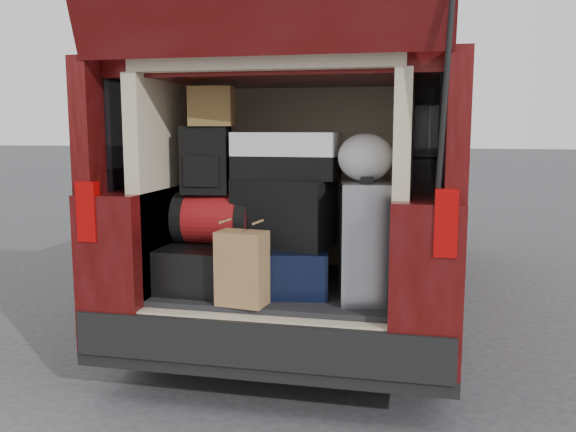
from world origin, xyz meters
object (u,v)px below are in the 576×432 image
navy_hardshell (287,267)px  red_duffel (215,218)px  black_soft_case (284,213)px  black_hardshell (210,265)px  twotone_duffel (287,156)px  kraft_bag (242,268)px  backpack (206,160)px  silver_roller (365,240)px

navy_hardshell → red_duffel: (-0.41, -0.01, 0.26)m
black_soft_case → black_hardshell: bearing=-164.2°
navy_hardshell → black_soft_case: 0.30m
twotone_duffel → black_soft_case: bearing=-107.7°
kraft_bag → twotone_duffel: twotone_duffel is taller
black_hardshell → twotone_duffel: twotone_duffel is taller
navy_hardshell → black_soft_case: bearing=-152.8°
kraft_bag → black_hardshell: bearing=139.7°
kraft_bag → twotone_duffel: size_ratio=0.67×
twotone_duffel → navy_hardshell: bearing=-77.2°
kraft_bag → twotone_duffel: 0.68m
navy_hardshell → kraft_bag: kraft_bag is taller
twotone_duffel → backpack: bearing=-172.3°
black_hardshell → navy_hardshell: navy_hardshell is taller
black_soft_case → navy_hardshell: bearing=47.9°
silver_roller → kraft_bag: 0.65m
silver_roller → backpack: (-0.88, 0.07, 0.40)m
black_hardshell → backpack: size_ratio=1.61×
silver_roller → black_soft_case: 0.47m
black_soft_case → kraft_bag: bearing=-99.7°
black_hardshell → silver_roller: bearing=-1.0°
backpack → twotone_duffel: (0.44, 0.05, 0.03)m
red_duffel → kraft_bag: bearing=-53.3°
black_hardshell → backpack: bearing=153.9°
black_soft_case → twotone_duffel: 0.31m
navy_hardshell → silver_roller: bearing=-22.2°
silver_roller → red_duffel: bearing=164.0°
navy_hardshell → silver_roller: (0.44, -0.10, 0.18)m
black_hardshell → silver_roller: 0.89m
black_hardshell → backpack: backpack is taller
kraft_bag → red_duffel: size_ratio=0.87×
kraft_bag → black_soft_case: size_ratio=0.73×
red_duffel → twotone_duffel: (0.41, 0.03, 0.35)m
silver_roller → twotone_duffel: bearing=154.7°
twotone_duffel → silver_roller: bearing=-14.1°
silver_roller → red_duffel: size_ratio=1.42×
black_soft_case → twotone_duffel: (0.01, 0.03, 0.31)m
black_hardshell → kraft_bag: (0.28, -0.32, 0.07)m
navy_hardshell → kraft_bag: size_ratio=1.48×
black_hardshell → red_duffel: bearing=56.6°
silver_roller → navy_hardshell: bearing=156.9°
navy_hardshell → silver_roller: 0.48m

